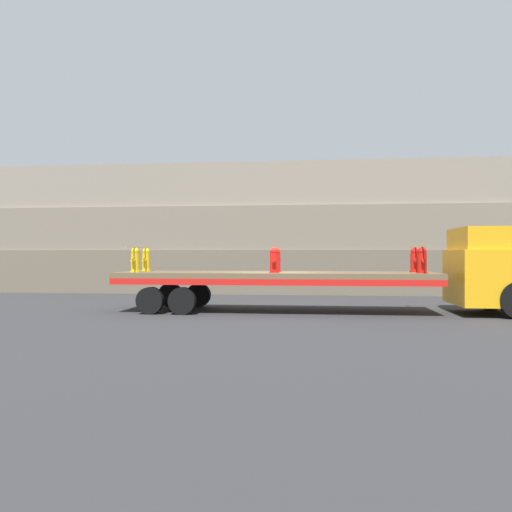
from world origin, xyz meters
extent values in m
plane|color=#2D2D30|center=(0.00, 0.00, 0.00)|extent=(120.00, 120.00, 0.00)
cube|color=#665B4C|center=(0.00, 8.42, 1.07)|extent=(60.00, 3.00, 2.15)
cube|color=#756B5B|center=(0.00, 8.57, 3.22)|extent=(60.00, 3.00, 2.15)
cube|color=gray|center=(0.00, 8.72, 5.37)|extent=(60.00, 3.00, 2.15)
cube|color=orange|center=(6.91, 0.00, 1.19)|extent=(2.31, 2.53, 1.76)
cube|color=orange|center=(6.68, 0.00, 2.42)|extent=(1.62, 2.33, 0.71)
cube|color=black|center=(7.55, 0.00, 1.54)|extent=(0.92, 2.23, 0.98)
cylinder|color=black|center=(7.32, 1.20, 0.56)|extent=(1.12, 0.28, 1.12)
cube|color=brown|center=(0.00, 0.00, 1.24)|extent=(10.54, 2.55, 0.18)
cube|color=red|center=(0.00, -1.23, 1.05)|extent=(10.54, 0.08, 0.20)
cube|color=red|center=(0.00, 1.23, 1.05)|extent=(10.54, 0.08, 0.20)
cylinder|color=black|center=(-2.90, -1.17, 0.43)|extent=(0.87, 0.30, 0.87)
cylinder|color=black|center=(-2.90, 1.17, 0.43)|extent=(0.87, 0.30, 0.87)
cylinder|color=black|center=(-3.95, -1.17, 0.43)|extent=(0.87, 0.30, 0.87)
cylinder|color=black|center=(-3.95, 1.17, 0.43)|extent=(0.87, 0.30, 0.87)
cylinder|color=gold|center=(-4.67, -0.56, 1.34)|extent=(0.35, 0.35, 0.03)
cylinder|color=gold|center=(-4.67, -0.56, 1.64)|extent=(0.28, 0.28, 0.64)
sphere|color=gold|center=(-4.67, -0.56, 2.02)|extent=(0.26, 0.26, 0.26)
cylinder|color=gold|center=(-4.67, -0.77, 1.72)|extent=(0.13, 0.14, 0.13)
cylinder|color=gold|center=(-4.67, -0.35, 1.72)|extent=(0.13, 0.14, 0.13)
cylinder|color=gold|center=(-4.67, 0.56, 1.34)|extent=(0.35, 0.35, 0.03)
cylinder|color=gold|center=(-4.67, 0.56, 1.64)|extent=(0.28, 0.28, 0.64)
sphere|color=gold|center=(-4.67, 0.56, 2.02)|extent=(0.26, 0.26, 0.26)
cylinder|color=gold|center=(-4.67, 0.35, 1.72)|extent=(0.13, 0.14, 0.13)
cylinder|color=gold|center=(-4.67, 0.77, 1.72)|extent=(0.13, 0.14, 0.13)
cylinder|color=red|center=(0.00, -0.56, 1.34)|extent=(0.35, 0.35, 0.03)
cylinder|color=red|center=(0.00, -0.56, 1.64)|extent=(0.28, 0.28, 0.64)
sphere|color=red|center=(0.00, -0.56, 2.02)|extent=(0.26, 0.26, 0.26)
cylinder|color=red|center=(0.00, -0.77, 1.72)|extent=(0.13, 0.14, 0.13)
cylinder|color=red|center=(0.00, -0.35, 1.72)|extent=(0.13, 0.14, 0.13)
cylinder|color=red|center=(0.00, 0.56, 1.34)|extent=(0.35, 0.35, 0.03)
cylinder|color=red|center=(0.00, 0.56, 1.64)|extent=(0.28, 0.28, 0.64)
sphere|color=red|center=(0.00, 0.56, 2.02)|extent=(0.26, 0.26, 0.26)
cylinder|color=red|center=(0.00, 0.35, 1.72)|extent=(0.13, 0.14, 0.13)
cylinder|color=red|center=(0.00, 0.77, 1.72)|extent=(0.13, 0.14, 0.13)
cylinder|color=red|center=(4.67, -0.56, 1.34)|extent=(0.35, 0.35, 0.03)
cylinder|color=red|center=(4.67, -0.56, 1.64)|extent=(0.28, 0.28, 0.64)
sphere|color=red|center=(4.67, -0.56, 2.02)|extent=(0.26, 0.26, 0.26)
cylinder|color=red|center=(4.67, -0.77, 1.72)|extent=(0.13, 0.14, 0.13)
cylinder|color=red|center=(4.67, -0.35, 1.72)|extent=(0.13, 0.14, 0.13)
cylinder|color=red|center=(4.67, 0.56, 1.34)|extent=(0.35, 0.35, 0.03)
cylinder|color=red|center=(4.67, 0.56, 1.64)|extent=(0.28, 0.28, 0.64)
sphere|color=red|center=(4.67, 0.56, 2.02)|extent=(0.26, 0.26, 0.26)
cylinder|color=red|center=(4.67, 0.35, 1.72)|extent=(0.13, 0.14, 0.13)
cylinder|color=red|center=(4.67, 0.77, 1.72)|extent=(0.13, 0.14, 0.13)
cube|color=yellow|center=(-4.67, 0.00, 2.16)|extent=(0.05, 2.75, 0.01)
cube|color=yellow|center=(4.67, 0.00, 2.16)|extent=(0.05, 2.75, 0.01)
camera|label=1|loc=(1.17, -16.72, 1.90)|focal=35.00mm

